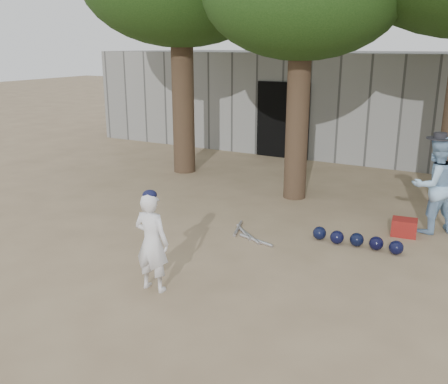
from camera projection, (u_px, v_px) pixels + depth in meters
The scene contains 7 objects.
ground at pixel (159, 261), 7.74m from camera, with size 70.00×70.00×0.00m, color #937C5E.
boy_player at pixel (152, 242), 6.67m from camera, with size 0.51×0.33×1.38m, color white.
spectator_blue at pixel (434, 185), 8.74m from camera, with size 0.84×0.65×1.72m, color #93BDE3.
red_bag at pixel (404, 227), 8.74m from camera, with size 0.42×0.32×0.30m, color maroon.
back_building at pixel (348, 100), 15.98m from camera, with size 16.00×5.24×3.00m.
helmet_row at pixel (356, 240), 8.27m from camera, with size 1.51×0.28×0.23m.
bat_pile at pixel (247, 234), 8.77m from camera, with size 1.03×0.84×0.06m.
Camera 1 is at (4.32, -5.74, 3.24)m, focal length 40.00 mm.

